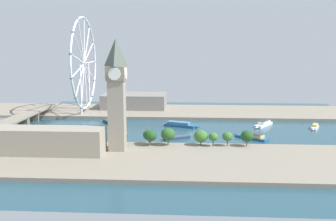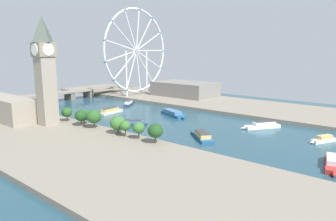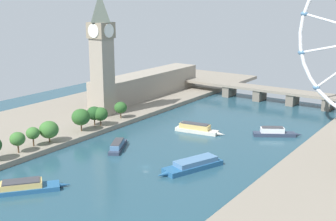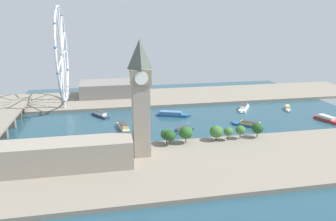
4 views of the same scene
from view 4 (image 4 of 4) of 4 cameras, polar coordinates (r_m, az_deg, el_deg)
ground_plane at (r=327.22m, az=3.49°, el=-1.88°), size 370.71×370.71×0.00m
riverbank_left at (r=237.59m, az=9.72°, el=-8.79°), size 90.00×520.00×3.00m
riverbank_right at (r=421.00m, az=0.02°, el=2.42°), size 90.00×520.00×3.00m
clock_tower at (r=229.35m, az=-4.78°, el=2.30°), size 14.79×14.79×83.09m
parliament_block at (r=230.01m, az=-21.05°, el=-7.55°), size 22.00×117.29×19.00m
tree_row_embankment at (r=264.31m, az=5.62°, el=-3.82°), size 13.21×107.41×13.90m
ferris_wheel at (r=389.50m, az=-17.95°, el=9.14°), size 107.39×3.20×109.66m
riverside_hall at (r=427.61m, az=-9.87°, el=3.79°), size 48.16×77.30×17.33m
river_bridge at (r=327.51m, az=-26.92°, el=-2.17°), size 182.71×16.98×10.70m
tour_boat_0 at (r=307.76m, az=-7.79°, el=-2.68°), size 32.26×10.51×5.83m
tour_boat_1 at (r=296.30m, az=2.51°, el=-3.39°), size 17.08×26.37×4.69m
tour_boat_2 at (r=321.00m, az=13.90°, el=-2.30°), size 26.00×29.86×5.10m
tour_boat_3 at (r=363.33m, az=26.04°, el=-1.35°), size 31.97×14.65×5.10m
tour_boat_4 at (r=343.46m, az=0.77°, el=-0.61°), size 19.74×36.75×4.98m
tour_boat_5 at (r=348.36m, az=-11.68°, el=-0.69°), size 27.19×19.17×5.76m
tour_boat_6 at (r=376.78m, az=13.06°, el=0.49°), size 30.98×22.96×5.55m
tour_boat_7 at (r=389.88m, az=20.09°, el=0.38°), size 21.52×12.82×4.72m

